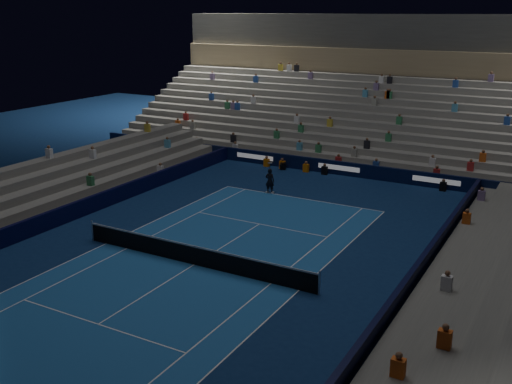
{
  "coord_description": "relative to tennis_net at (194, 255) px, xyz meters",
  "views": [
    {
      "loc": [
        15.18,
        -21.18,
        11.52
      ],
      "look_at": [
        0.0,
        6.0,
        2.0
      ],
      "focal_mm": 41.8,
      "sensor_mm": 36.0,
      "label": 1
    }
  ],
  "objects": [
    {
      "name": "sponsor_barrier_far",
      "position": [
        0.0,
        18.5,
        -0.0
      ],
      "size": [
        44.0,
        0.25,
        1.0
      ],
      "primitive_type": "cube",
      "color": "black",
      "rests_on": "ground"
    },
    {
      "name": "sponsor_barrier_east",
      "position": [
        9.7,
        0.0,
        -0.0
      ],
      "size": [
        0.25,
        37.0,
        1.0
      ],
      "primitive_type": "cube",
      "color": "black",
      "rests_on": "ground"
    },
    {
      "name": "court_surface",
      "position": [
        0.0,
        0.0,
        -0.5
      ],
      "size": [
        10.97,
        23.77,
        0.01
      ],
      "primitive_type": "cube",
      "color": "#1C549A",
      "rests_on": "ground"
    },
    {
      "name": "tennis_net",
      "position": [
        0.0,
        0.0,
        0.0
      ],
      "size": [
        12.9,
        0.1,
        1.1
      ],
      "color": "#B2B2B7",
      "rests_on": "ground"
    },
    {
      "name": "grandstand_main",
      "position": [
        0.0,
        27.9,
        2.87
      ],
      "size": [
        44.0,
        15.2,
        11.2
      ],
      "color": "slate",
      "rests_on": "ground"
    },
    {
      "name": "sponsor_barrier_west",
      "position": [
        -9.7,
        0.0,
        -0.0
      ],
      "size": [
        0.25,
        37.0,
        1.0
      ],
      "primitive_type": "cube",
      "color": "black",
      "rests_on": "ground"
    },
    {
      "name": "grandstand_east",
      "position": [
        13.17,
        0.0,
        0.41
      ],
      "size": [
        5.0,
        37.0,
        2.5
      ],
      "color": "#5E5E5A",
      "rests_on": "ground"
    },
    {
      "name": "grandstand_west",
      "position": [
        -13.17,
        0.0,
        0.41
      ],
      "size": [
        5.0,
        37.0,
        2.5
      ],
      "color": "slate",
      "rests_on": "ground"
    },
    {
      "name": "broadcast_camera",
      "position": [
        -4.26,
        17.82,
        -0.23
      ],
      "size": [
        0.52,
        0.89,
        0.52
      ],
      "color": "black",
      "rests_on": "ground"
    },
    {
      "name": "tennis_player",
      "position": [
        -2.27,
        11.94,
        0.33
      ],
      "size": [
        0.67,
        0.5,
        1.67
      ],
      "primitive_type": "imported",
      "rotation": [
        0.0,
        0.0,
        3.31
      ],
      "color": "black",
      "rests_on": "ground"
    },
    {
      "name": "ground",
      "position": [
        0.0,
        0.0,
        -0.5
      ],
      "size": [
        90.0,
        90.0,
        0.0
      ],
      "primitive_type": "plane",
      "color": "#0C234D",
      "rests_on": "ground"
    }
  ]
}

